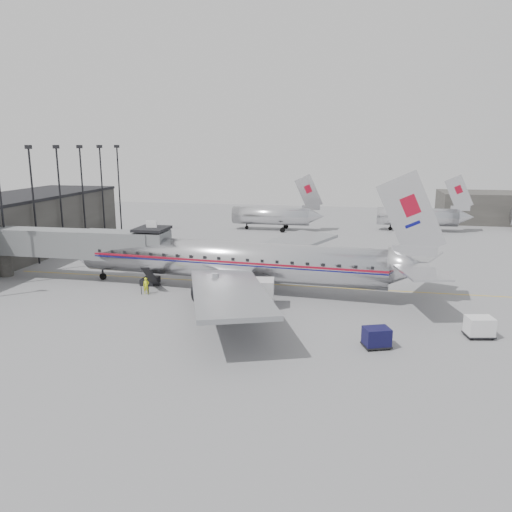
{
  "coord_description": "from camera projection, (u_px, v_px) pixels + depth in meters",
  "views": [
    {
      "loc": [
        12.78,
        -47.06,
        15.26
      ],
      "look_at": [
        2.35,
        5.91,
        3.2
      ],
      "focal_mm": 35.0,
      "sensor_mm": 36.0,
      "label": 1
    }
  ],
  "objects": [
    {
      "name": "apron_line",
      "position": [
        262.0,
        284.0,
        55.98
      ],
      "size": [
        60.0,
        0.15,
        0.01
      ],
      "primitive_type": "cube",
      "rotation": [
        0.0,
        0.0,
        1.57
      ],
      "color": "gold",
      "rests_on": "ground"
    },
    {
      "name": "distant_aircraft_near",
      "position": [
        272.0,
        215.0,
        90.76
      ],
      "size": [
        16.39,
        3.2,
        10.26
      ],
      "color": "silver",
      "rests_on": "ground"
    },
    {
      "name": "service_van",
      "position": [
        245.0,
        292.0,
        47.76
      ],
      "size": [
        6.05,
        2.94,
        2.74
      ],
      "rotation": [
        0.0,
        0.0,
        0.13
      ],
      "color": "silver",
      "rests_on": "ground"
    },
    {
      "name": "baggage_cart_navy",
      "position": [
        377.0,
        337.0,
        38.23
      ],
      "size": [
        2.44,
        2.16,
        1.6
      ],
      "rotation": [
        0.0,
        0.0,
        0.36
      ],
      "color": "#0E0D35",
      "rests_on": "ground"
    },
    {
      "name": "baggage_cart_white",
      "position": [
        479.0,
        327.0,
        40.28
      ],
      "size": [
        2.44,
        2.03,
        1.7
      ],
      "rotation": [
        0.0,
        0.0,
        0.19
      ],
      "color": "silver",
      "rests_on": "ground"
    },
    {
      "name": "floodlight_masts",
      "position": [
        47.0,
        198.0,
        66.61
      ],
      "size": [
        0.9,
        42.25,
        15.25
      ],
      "color": "black",
      "rests_on": "ground"
    },
    {
      "name": "distant_aircraft_mid",
      "position": [
        418.0,
        216.0,
        89.69
      ],
      "size": [
        16.39,
        3.2,
        10.26
      ],
      "color": "silver",
      "rests_on": "ground"
    },
    {
      "name": "ramp_worker",
      "position": [
        146.0,
        286.0,
        52.08
      ],
      "size": [
        0.76,
        0.67,
        1.74
      ],
      "primitive_type": "imported",
      "rotation": [
        0.0,
        0.0,
        0.5
      ],
      "color": "#E2F11C",
      "rests_on": "ground"
    },
    {
      "name": "airliner",
      "position": [
        236.0,
        261.0,
        52.74
      ],
      "size": [
        41.39,
        38.24,
        13.09
      ],
      "rotation": [
        0.0,
        0.0,
        -0.08
      ],
      "color": "silver",
      "rests_on": "ground"
    },
    {
      "name": "jet_bridge",
      "position": [
        88.0,
        245.0,
        56.54
      ],
      "size": [
        21.0,
        6.2,
        7.1
      ],
      "color": "#5B5E60",
      "rests_on": "ground"
    },
    {
      "name": "ground",
      "position": [
        222.0,
        298.0,
        50.8
      ],
      "size": [
        160.0,
        160.0,
        0.0
      ],
      "primitive_type": "plane",
      "color": "slate",
      "rests_on": "ground"
    }
  ]
}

